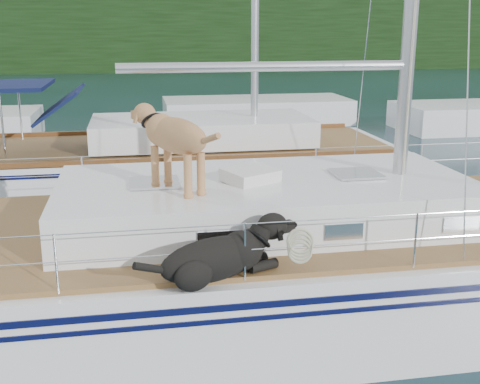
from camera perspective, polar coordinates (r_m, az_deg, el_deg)
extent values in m
plane|color=black|center=(8.14, -3.28, -11.47)|extent=(120.00, 120.00, 0.00)
cube|color=black|center=(52.22, -9.58, 14.48)|extent=(90.00, 3.00, 6.00)
cube|color=#595147|center=(53.50, -9.49, 11.92)|extent=(92.00, 1.00, 1.20)
cube|color=white|center=(7.92, -3.34, -8.25)|extent=(12.00, 3.80, 1.40)
cube|color=olive|center=(7.66, -3.42, -3.24)|extent=(11.52, 3.50, 0.06)
cube|color=white|center=(7.70, 2.46, -0.75)|extent=(5.20, 2.50, 0.55)
cylinder|color=silver|center=(7.41, 2.61, 11.79)|extent=(3.60, 0.12, 0.12)
cylinder|color=silver|center=(5.83, -1.45, -3.16)|extent=(10.56, 0.01, 0.01)
cylinder|color=silver|center=(9.19, -4.79, 3.71)|extent=(10.56, 0.01, 0.01)
cube|color=blue|center=(8.66, -4.82, -0.67)|extent=(0.69, 0.54, 0.05)
cube|color=silver|center=(7.48, 0.97, 1.58)|extent=(0.78, 0.73, 0.16)
torus|color=beige|center=(6.02, 5.73, -4.64)|extent=(0.36, 0.18, 0.35)
cube|color=white|center=(13.62, -8.63, 1.54)|extent=(11.00, 3.50, 1.30)
cube|color=olive|center=(13.48, -8.74, 4.22)|extent=(10.56, 3.29, 0.06)
cube|color=white|center=(13.50, -3.68, 5.90)|extent=(4.80, 2.30, 0.55)
cube|color=white|center=(23.93, 1.57, 7.55)|extent=(7.20, 3.00, 1.10)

